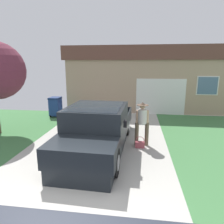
{
  "coord_description": "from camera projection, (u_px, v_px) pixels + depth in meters",
  "views": [
    {
      "loc": [
        1.47,
        -3.53,
        3.02
      ],
      "look_at": [
        0.55,
        3.44,
        1.37
      ],
      "focal_mm": 32.63,
      "sensor_mm": 36.0,
      "label": 1
    }
  ],
  "objects": [
    {
      "name": "pickup_truck",
      "position": [
        97.0,
        131.0,
        7.13
      ],
      "size": [
        2.12,
        5.58,
        1.65
      ],
      "rotation": [
        0.0,
        0.0,
        3.11
      ],
      "color": "black",
      "rests_on": "ground"
    },
    {
      "name": "person_with_hat",
      "position": [
        142.0,
        121.0,
        7.57
      ],
      "size": [
        0.52,
        0.44,
        1.68
      ],
      "rotation": [
        0.0,
        0.0,
        -3.08
      ],
      "color": "brown",
      "rests_on": "ground"
    },
    {
      "name": "wheeled_trash_bin",
      "position": [
        55.0,
        106.0,
        11.97
      ],
      "size": [
        0.6,
        0.72,
        1.15
      ],
      "color": "navy",
      "rests_on": "ground"
    },
    {
      "name": "house_with_garage",
      "position": [
        146.0,
        77.0,
        14.97
      ],
      "size": [
        10.6,
        5.8,
        4.14
      ],
      "color": "tan",
      "rests_on": "ground"
    },
    {
      "name": "handbag",
      "position": [
        140.0,
        144.0,
        7.55
      ],
      "size": [
        0.34,
        0.17,
        0.43
      ],
      "color": "#B24C56",
      "rests_on": "ground"
    }
  ]
}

